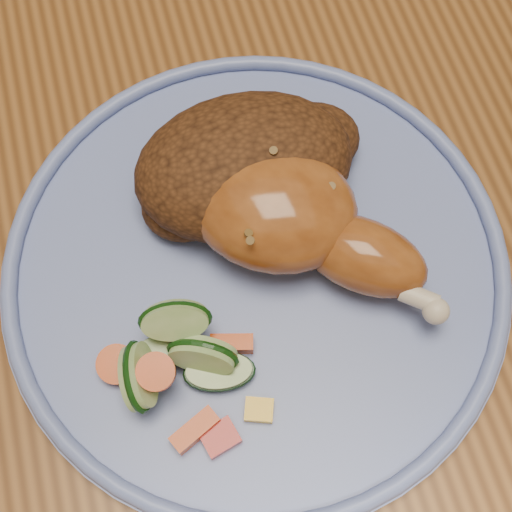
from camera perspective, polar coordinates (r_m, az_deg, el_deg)
The scene contains 7 objects.
ground at distance 1.19m, azimuth 0.07°, elevation -10.93°, with size 4.00×4.00×0.00m, color brown.
dining_table at distance 0.55m, azimuth 0.14°, elevation 3.07°, with size 0.90×1.40×0.75m.
plate at distance 0.44m, azimuth 0.00°, elevation -1.05°, with size 0.31×0.31×0.01m, color #687BC0.
plate_rim at distance 0.43m, azimuth 0.00°, elevation -0.51°, with size 0.31×0.31×0.01m, color #687BC0.
chicken_leg at distance 0.42m, azimuth 3.05°, elevation 3.07°, with size 0.15×0.16×0.05m.
rice_pilaf at distance 0.44m, azimuth -0.64°, elevation 7.25°, with size 0.15×0.10×0.06m.
vegetable_pile at distance 0.40m, azimuth -6.25°, elevation -8.40°, with size 0.09×0.10×0.05m.
Camera 1 is at (-0.06, -0.23, 1.17)m, focal length 50.00 mm.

